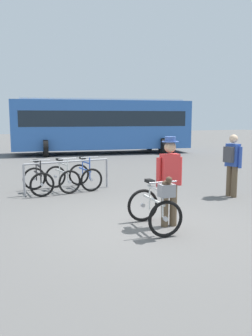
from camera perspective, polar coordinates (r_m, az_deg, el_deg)
name	(u,v)px	position (r m, az deg, el deg)	size (l,w,h in m)	color
ground_plane	(147,226)	(6.94, 3.41, -9.28)	(80.00, 80.00, 0.00)	#605E5B
bike_rack_rail	(68,169)	(10.02, -9.38, -0.19)	(2.50, 0.28, 0.88)	#99999E
racked_bike_black	(38,180)	(9.98, -14.04, -1.92)	(0.67, 1.12, 0.97)	black
racked_bike_white	(62,178)	(10.19, -10.25, -1.60)	(0.81, 1.18, 0.97)	black
racked_bike_blue	(85,176)	(10.45, -6.64, -1.29)	(0.71, 1.12, 0.97)	black
featured_bicycle	(156,205)	(6.52, 4.92, -5.99)	(0.75, 1.23, 1.09)	black
person_with_featured_bike	(170,178)	(6.73, 7.04, -1.56)	(0.53, 0.32, 1.72)	brown
pedestrian_with_backpack	(232,161)	(9.60, 16.76, 1.01)	(0.37, 0.52, 1.64)	brown
bus_distant	(102,123)	(20.54, -3.85, 7.25)	(10.29, 4.62, 3.08)	#3366B7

